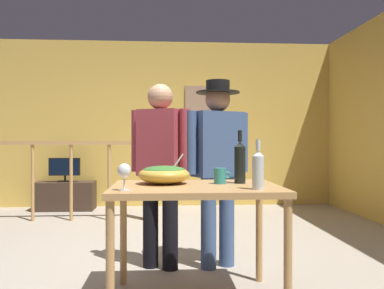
{
  "coord_description": "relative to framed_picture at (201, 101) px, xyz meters",
  "views": [
    {
      "loc": [
        0.1,
        -3.53,
        1.06
      ],
      "look_at": [
        0.3,
        -0.53,
        1.04
      ],
      "focal_mm": 37.62,
      "sensor_mm": 36.0,
      "label": 1
    }
  ],
  "objects": [
    {
      "name": "ground_plane",
      "position": [
        -0.69,
        -3.1,
        -1.73
      ],
      "size": [
        8.21,
        8.21,
        0.0
      ],
      "primitive_type": "plane",
      "color": "#9E9384"
    },
    {
      "name": "back_wall",
      "position": [
        -0.69,
        0.06,
        -0.37
      ],
      "size": [
        5.83,
        0.1,
        2.71
      ],
      "primitive_type": "cube",
      "color": "gold",
      "rests_on": "ground_plane"
    },
    {
      "name": "framed_picture",
      "position": [
        0.0,
        0.0,
        0.0
      ],
      "size": [
        0.52,
        0.03,
        0.51
      ],
      "primitive_type": "cube",
      "color": "#A38062"
    },
    {
      "name": "stair_railing",
      "position": [
        -1.66,
        -1.16,
        -1.05
      ],
      "size": [
        2.61,
        0.1,
        1.12
      ],
      "color": "#B2844C",
      "rests_on": "ground_plane"
    },
    {
      "name": "tv_console",
      "position": [
        -2.14,
        -0.29,
        -1.51
      ],
      "size": [
        0.9,
        0.4,
        0.44
      ],
      "primitive_type": "cube",
      "color": "#38281E",
      "rests_on": "ground_plane"
    },
    {
      "name": "flat_screen_tv",
      "position": [
        -2.14,
        -0.32,
        -1.07
      ],
      "size": [
        0.47,
        0.12,
        0.37
      ],
      "color": "black",
      "rests_on": "tv_console"
    },
    {
      "name": "serving_table",
      "position": [
        -0.39,
        -3.99,
        -1.04
      ],
      "size": [
        1.1,
        0.8,
        0.77
      ],
      "color": "#B2844C",
      "rests_on": "ground_plane"
    },
    {
      "name": "salad_bowl",
      "position": [
        -0.6,
        -3.88,
        -0.89
      ],
      "size": [
        0.35,
        0.35,
        0.21
      ],
      "color": "gold",
      "rests_on": "serving_table"
    },
    {
      "name": "wine_glass",
      "position": [
        -0.83,
        -4.24,
        -0.85
      ],
      "size": [
        0.08,
        0.08,
        0.16
      ],
      "color": "silver",
      "rests_on": "serving_table"
    },
    {
      "name": "wine_bottle_clear",
      "position": [
        -0.03,
        -4.24,
        -0.84
      ],
      "size": [
        0.07,
        0.07,
        0.3
      ],
      "color": "silver",
      "rests_on": "serving_table"
    },
    {
      "name": "wine_bottle_dark",
      "position": [
        -0.07,
        -3.88,
        -0.81
      ],
      "size": [
        0.08,
        0.08,
        0.37
      ],
      "color": "black",
      "rests_on": "serving_table"
    },
    {
      "name": "mug_teal",
      "position": [
        -0.22,
        -3.9,
        -0.9
      ],
      "size": [
        0.12,
        0.08,
        0.11
      ],
      "color": "teal",
      "rests_on": "serving_table"
    },
    {
      "name": "person_standing_left",
      "position": [
        -0.63,
        -3.27,
        -0.84
      ],
      "size": [
        0.49,
        0.34,
        1.54
      ],
      "rotation": [
        0.0,
        0.0,
        2.72
      ],
      "color": "black",
      "rests_on": "ground_plane"
    },
    {
      "name": "person_standing_right",
      "position": [
        -0.15,
        -3.27,
        -0.8
      ],
      "size": [
        0.55,
        0.37,
        1.57
      ],
      "rotation": [
        0.0,
        0.0,
        3.56
      ],
      "color": "#3D5684",
      "rests_on": "ground_plane"
    }
  ]
}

